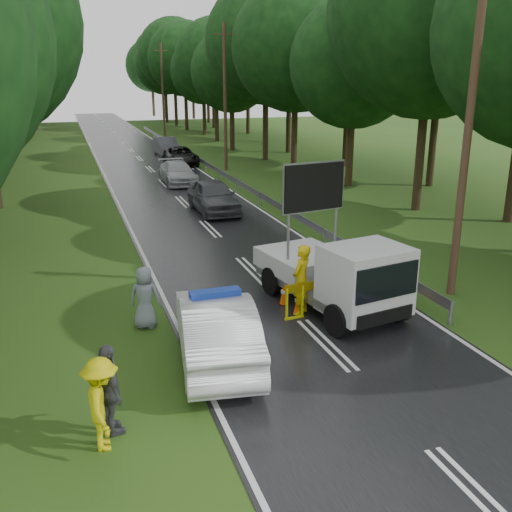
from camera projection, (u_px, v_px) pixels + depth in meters
name	position (u px, v px, depth m)	size (l,w,h in m)	color
ground	(326.00, 344.00, 14.37)	(160.00, 160.00, 0.00)	#254A15
road	(150.00, 169.00, 41.51)	(7.00, 140.00, 0.02)	black
guardrail	(200.00, 160.00, 42.16)	(0.12, 60.06, 0.70)	gray
utility_pole_near	(469.00, 128.00, 16.22)	(1.40, 0.24, 10.00)	#483221
utility_pole_mid	(225.00, 98.00, 39.75)	(1.40, 0.24, 10.00)	#483221
utility_pole_far	(163.00, 90.00, 63.28)	(1.40, 0.24, 10.00)	#483221
police_sedan	(216.00, 328.00, 13.43)	(2.33, 4.99, 1.74)	white
work_truck	(337.00, 274.00, 16.16)	(3.07, 5.39, 4.07)	gray
barrier	(325.00, 288.00, 16.01)	(2.52, 0.32, 1.05)	#D9DF0C
officer	(301.00, 280.00, 15.91)	(0.74, 0.49, 2.04)	#DFBE0C
civilian	(335.00, 279.00, 16.18)	(0.94, 0.73, 1.92)	#173197
bystander_left	(102.00, 404.00, 10.13)	(1.15, 0.66, 1.77)	#CEC50B
bystander_mid	(109.00, 390.00, 10.54)	(1.06, 0.44, 1.81)	#43464B
bystander_right	(145.00, 297.00, 15.13)	(0.83, 0.54, 1.70)	gray
queue_car_first	(213.00, 196.00, 28.21)	(1.90, 4.72, 1.61)	#414349
queue_car_second	(178.00, 173.00, 35.88)	(1.90, 4.69, 1.36)	#A4A8AC
queue_car_third	(181.00, 156.00, 43.46)	(2.23, 4.84, 1.35)	black
queue_car_fourth	(166.00, 146.00, 48.84)	(1.61, 4.62, 1.52)	#404147
cone_near_left	(236.00, 367.00, 12.56)	(0.32, 0.32, 0.67)	black
cone_center	(298.00, 303.00, 16.10)	(0.33, 0.33, 0.71)	black
cone_far	(284.00, 294.00, 16.79)	(0.32, 0.32, 0.68)	black
cone_left_mid	(244.00, 335.00, 14.12)	(0.32, 0.32, 0.69)	black
cone_right	(409.00, 296.00, 16.64)	(0.32, 0.32, 0.68)	black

